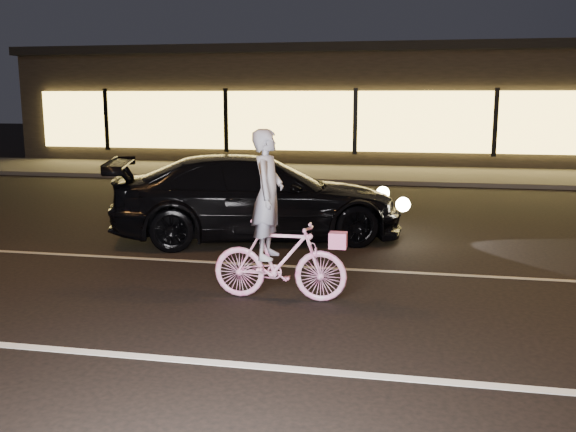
# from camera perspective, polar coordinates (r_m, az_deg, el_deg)

# --- Properties ---
(ground) EXTENTS (90.00, 90.00, 0.00)m
(ground) POSITION_cam_1_polar(r_m,az_deg,el_deg) (7.56, -4.98, -8.27)
(ground) COLOR black
(ground) RESTS_ON ground
(lane_stripe_near) EXTENTS (60.00, 0.12, 0.01)m
(lane_stripe_near) POSITION_cam_1_polar(r_m,az_deg,el_deg) (6.23, -8.92, -12.56)
(lane_stripe_near) COLOR silver
(lane_stripe_near) RESTS_ON ground
(lane_stripe_far) EXTENTS (60.00, 0.10, 0.01)m
(lane_stripe_far) POSITION_cam_1_polar(r_m,az_deg,el_deg) (9.41, -1.57, -4.39)
(lane_stripe_far) COLOR gray
(lane_stripe_far) RESTS_ON ground
(sidewalk) EXTENTS (30.00, 4.00, 0.12)m
(sidewalk) POSITION_cam_1_polar(r_m,az_deg,el_deg) (20.10, 5.42, 3.78)
(sidewalk) COLOR #383533
(sidewalk) RESTS_ON ground
(storefront) EXTENTS (25.40, 8.42, 4.20)m
(storefront) POSITION_cam_1_polar(r_m,az_deg,el_deg) (25.91, 6.90, 9.91)
(storefront) COLOR black
(storefront) RESTS_ON ground
(cyclist) EXTENTS (1.64, 0.57, 2.07)m
(cyclist) POSITION_cam_1_polar(r_m,az_deg,el_deg) (7.70, -1.04, -2.19)
(cyclist) COLOR #EF359F
(cyclist) RESTS_ON ground
(sedan) EXTENTS (5.35, 3.42, 1.44)m
(sedan) POSITION_cam_1_polar(r_m,az_deg,el_deg) (11.07, -2.69, 1.67)
(sedan) COLOR black
(sedan) RESTS_ON ground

